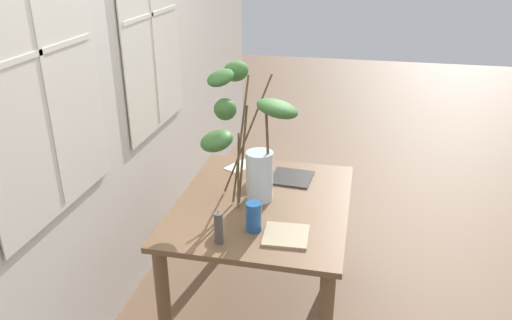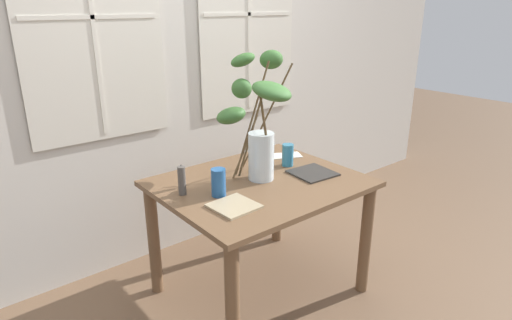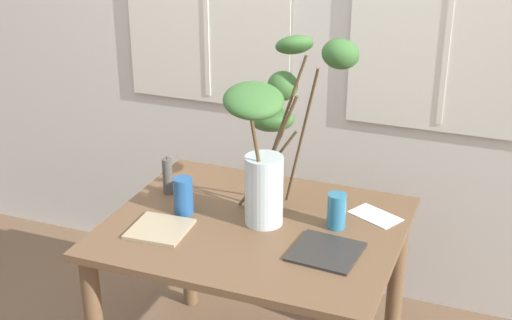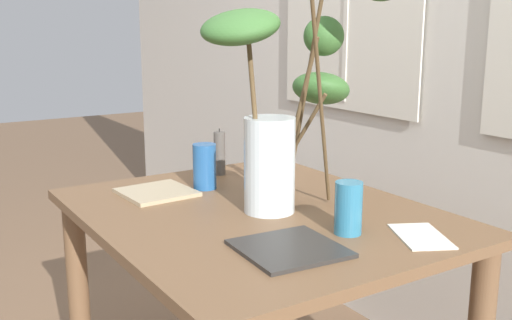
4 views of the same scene
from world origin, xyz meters
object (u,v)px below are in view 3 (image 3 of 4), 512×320
(plate_square_right, at_px, (326,252))
(dining_table, at_px, (255,253))
(drinking_glass_blue_right, at_px, (337,211))
(drinking_glass_blue_left, at_px, (183,196))
(pillar_candle, at_px, (168,176))
(plate_square_left, at_px, (160,229))
(vase_with_branches, at_px, (275,131))

(plate_square_right, bearing_deg, dining_table, 160.83)
(drinking_glass_blue_right, bearing_deg, dining_table, -163.29)
(drinking_glass_blue_left, bearing_deg, drinking_glass_blue_right, 10.00)
(drinking_glass_blue_right, height_order, pillar_candle, pillar_candle)
(plate_square_left, relative_size, plate_square_right, 0.90)
(drinking_glass_blue_left, bearing_deg, plate_square_left, -97.33)
(dining_table, distance_m, drinking_glass_blue_left, 0.36)
(drinking_glass_blue_right, xyz_separation_m, plate_square_right, (0.02, -0.20, -0.06))
(drinking_glass_blue_left, xyz_separation_m, plate_square_left, (-0.02, -0.16, -0.07))
(vase_with_branches, bearing_deg, drinking_glass_blue_right, -0.07)
(vase_with_branches, xyz_separation_m, drinking_glass_blue_left, (-0.34, -0.10, -0.28))
(plate_square_right, bearing_deg, drinking_glass_blue_right, 95.24)
(plate_square_left, xyz_separation_m, pillar_candle, (-0.12, 0.30, 0.07))
(drinking_glass_blue_left, height_order, plate_square_right, drinking_glass_blue_left)
(vase_with_branches, relative_size, plate_square_left, 3.40)
(vase_with_branches, relative_size, drinking_glass_blue_right, 5.23)
(dining_table, relative_size, plate_square_left, 5.24)
(dining_table, relative_size, drinking_glass_blue_right, 8.07)
(drinking_glass_blue_right, bearing_deg, pillar_candle, 177.63)
(vase_with_branches, xyz_separation_m, plate_square_right, (0.27, -0.20, -0.35))
(vase_with_branches, bearing_deg, pillar_candle, 176.44)
(dining_table, bearing_deg, drinking_glass_blue_right, 16.71)
(drinking_glass_blue_left, height_order, drinking_glass_blue_right, drinking_glass_blue_left)
(drinking_glass_blue_left, distance_m, plate_square_left, 0.18)
(drinking_glass_blue_left, bearing_deg, vase_with_branches, 16.98)
(drinking_glass_blue_left, xyz_separation_m, pillar_candle, (-0.14, 0.13, 0.00))
(vase_with_branches, distance_m, plate_square_right, 0.49)
(plate_square_right, bearing_deg, drinking_glass_blue_left, 171.19)
(plate_square_left, distance_m, plate_square_right, 0.64)
(drinking_glass_blue_left, distance_m, plate_square_right, 0.62)
(vase_with_branches, bearing_deg, drinking_glass_blue_left, -163.02)
(dining_table, bearing_deg, drinking_glass_blue_left, -177.06)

